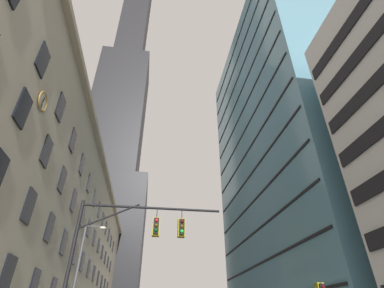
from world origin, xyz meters
name	(u,v)px	position (x,y,z in m)	size (l,w,h in m)	color
station_building	(41,239)	(-17.78, 31.67, 11.65)	(14.23, 75.35, 23.35)	#B2A88E
dark_skyscraper	(114,144)	(-18.89, 82.73, 59.19)	(28.26, 28.26, 205.07)	black
glass_office_midrise	(301,148)	(20.24, 24.78, 25.63)	(18.59, 33.21, 51.26)	teal
traffic_signal_mast	(134,241)	(-3.76, 4.88, 5.46)	(8.14, 0.63, 7.45)	black
street_lamppost	(80,270)	(-8.18, 14.16, 5.23)	(1.79, 0.32, 8.76)	#47474C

